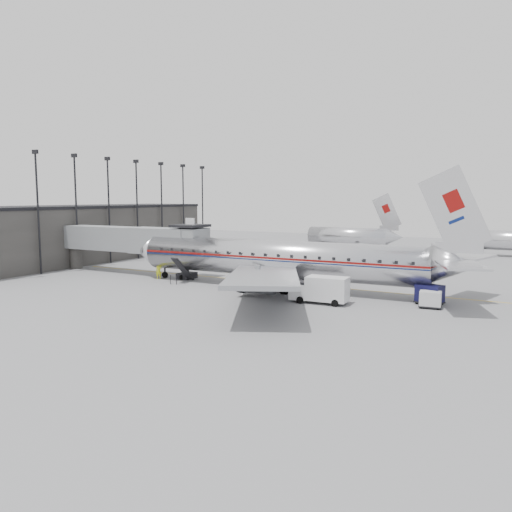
{
  "coord_description": "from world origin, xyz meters",
  "views": [
    {
      "loc": [
        25.06,
        -43.79,
        9.48
      ],
      "look_at": [
        0.0,
        3.44,
        3.2
      ],
      "focal_mm": 35.0,
      "sensor_mm": 36.0,
      "label": 1
    }
  ],
  "objects_px": {
    "service_van": "(320,289)",
    "baggage_cart_white": "(430,299)",
    "baggage_cart_navy": "(430,294)",
    "ramp_worker": "(159,271)",
    "airliner": "(283,259)"
  },
  "relations": [
    {
      "from": "baggage_cart_navy",
      "to": "ramp_worker",
      "type": "bearing_deg",
      "value": -162.67
    },
    {
      "from": "airliner",
      "to": "baggage_cart_navy",
      "type": "height_order",
      "value": "airliner"
    },
    {
      "from": "baggage_cart_navy",
      "to": "baggage_cart_white",
      "type": "relative_size",
      "value": 1.35
    },
    {
      "from": "service_van",
      "to": "baggage_cart_navy",
      "type": "distance_m",
      "value": 9.72
    },
    {
      "from": "airliner",
      "to": "ramp_worker",
      "type": "bearing_deg",
      "value": -176.31
    },
    {
      "from": "airliner",
      "to": "service_van",
      "type": "height_order",
      "value": "airliner"
    },
    {
      "from": "airliner",
      "to": "baggage_cart_navy",
      "type": "bearing_deg",
      "value": -4.71
    },
    {
      "from": "ramp_worker",
      "to": "baggage_cart_white",
      "type": "bearing_deg",
      "value": -43.59
    },
    {
      "from": "baggage_cart_navy",
      "to": "ramp_worker",
      "type": "xyz_separation_m",
      "value": [
        -30.27,
        -0.2,
        0.01
      ]
    },
    {
      "from": "service_van",
      "to": "baggage_cart_white",
      "type": "bearing_deg",
      "value": 12.65
    },
    {
      "from": "service_van",
      "to": "ramp_worker",
      "type": "height_order",
      "value": "service_van"
    },
    {
      "from": "airliner",
      "to": "baggage_cart_navy",
      "type": "relative_size",
      "value": 14.8
    },
    {
      "from": "baggage_cart_white",
      "to": "ramp_worker",
      "type": "xyz_separation_m",
      "value": [
        -30.56,
        1.27,
        0.17
      ]
    },
    {
      "from": "baggage_cart_white",
      "to": "service_van",
      "type": "bearing_deg",
      "value": -169.46
    },
    {
      "from": "service_van",
      "to": "baggage_cart_navy",
      "type": "xyz_separation_m",
      "value": [
        8.85,
        4.0,
        -0.34
      ]
    }
  ]
}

